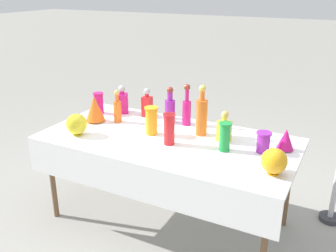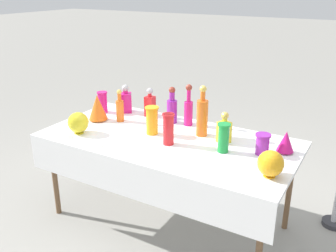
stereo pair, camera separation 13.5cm
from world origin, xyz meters
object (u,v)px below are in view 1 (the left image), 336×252
object	(u,v)px
square_decanter_1	(147,104)
slender_vase_1	(169,128)
tall_bottle_1	(187,109)
fluted_vase_0	(286,139)
tall_bottle_3	(202,115)
slender_vase_3	(263,141)
slender_vase_0	(151,120)
tall_bottle_2	(170,108)
square_decanter_0	(122,101)
round_bowl_1	(274,161)
slender_vase_2	(225,136)
tall_bottle_0	(117,109)
square_decanter_2	(224,128)
round_bowl_0	(77,124)
slender_vase_4	(99,102)
fluted_vase_1	(95,108)

from	to	relation	value
square_decanter_1	slender_vase_1	world-z (taller)	square_decanter_1
tall_bottle_1	fluted_vase_0	xyz separation A→B (m)	(0.85, -0.14, -0.06)
slender_vase_1	tall_bottle_3	bearing A→B (deg)	63.70
slender_vase_3	fluted_vase_0	world-z (taller)	fluted_vase_0
square_decanter_1	slender_vase_0	distance (m)	0.43
slender_vase_3	tall_bottle_2	bearing A→B (deg)	164.59
square_decanter_0	square_decanter_1	world-z (taller)	same
tall_bottle_1	round_bowl_1	distance (m)	1.02
square_decanter_1	slender_vase_1	xyz separation A→B (m)	(0.46, -0.46, 0.01)
square_decanter_0	slender_vase_2	distance (m)	1.18
tall_bottle_0	fluted_vase_0	size ratio (longest dim) A/B	1.78
square_decanter_1	fluted_vase_0	distance (m)	1.26
square_decanter_0	fluted_vase_0	size ratio (longest dim) A/B	1.65
tall_bottle_0	square_decanter_2	distance (m)	0.96
square_decanter_1	slender_vase_0	size ratio (longest dim) A/B	1.17
square_decanter_2	tall_bottle_2	bearing A→B (deg)	162.29
tall_bottle_3	fluted_vase_0	distance (m)	0.66
square_decanter_2	square_decanter_1	bearing A→B (deg)	164.71
square_decanter_1	fluted_vase_0	world-z (taller)	square_decanter_1
slender_vase_0	fluted_vase_0	xyz separation A→B (m)	(1.01, 0.18, -0.04)
round_bowl_0	tall_bottle_2	bearing A→B (deg)	48.44
slender_vase_4	round_bowl_0	xyz separation A→B (m)	(0.17, -0.51, -0.01)
tall_bottle_0	slender_vase_3	bearing A→B (deg)	-1.92
square_decanter_2	round_bowl_0	bearing A→B (deg)	-158.84
slender_vase_1	square_decanter_2	bearing A→B (deg)	35.24
slender_vase_4	slender_vase_2	bearing A→B (deg)	-11.04
slender_vase_4	fluted_vase_0	bearing A→B (deg)	-1.47
square_decanter_1	slender_vase_4	world-z (taller)	square_decanter_1
slender_vase_0	round_bowl_1	size ratio (longest dim) A/B	1.29
fluted_vase_0	round_bowl_0	distance (m)	1.59
fluted_vase_0	slender_vase_4	bearing A→B (deg)	178.53
slender_vase_2	square_decanter_2	bearing A→B (deg)	110.78
tall_bottle_1	fluted_vase_0	size ratio (longest dim) A/B	2.23
slender_vase_2	round_bowl_0	distance (m)	1.17
slender_vase_2	round_bowl_0	bearing A→B (deg)	-167.50
slender_vase_1	slender_vase_3	distance (m)	0.68
fluted_vase_1	round_bowl_1	size ratio (longest dim) A/B	1.32
slender_vase_3	slender_vase_2	bearing A→B (deg)	-158.15
square_decanter_1	round_bowl_0	bearing A→B (deg)	-113.19
round_bowl_1	round_bowl_0	bearing A→B (deg)	-177.90
tall_bottle_2	square_decanter_0	size ratio (longest dim) A/B	1.21
square_decanter_2	tall_bottle_3	bearing A→B (deg)	168.54
tall_bottle_0	slender_vase_3	distance (m)	1.27
tall_bottle_2	fluted_vase_1	size ratio (longest dim) A/B	1.38
square_decanter_0	round_bowl_1	distance (m)	1.62
slender_vase_4	fluted_vase_1	world-z (taller)	fluted_vase_1
square_decanter_0	square_decanter_2	bearing A→B (deg)	-10.93
tall_bottle_2	round_bowl_1	distance (m)	1.14
tall_bottle_2	slender_vase_2	size ratio (longest dim) A/B	1.49
square_decanter_2	slender_vase_1	bearing A→B (deg)	-144.76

